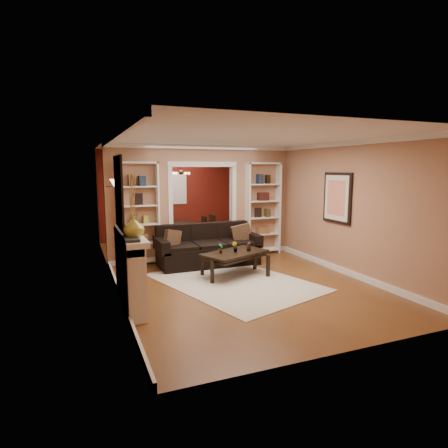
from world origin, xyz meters
name	(u,v)px	position (x,y,z in m)	size (l,w,h in m)	color
floor	(220,269)	(0.00, 0.00, 0.00)	(8.00, 8.00, 0.00)	brown
ceiling	(220,142)	(0.00, 0.00, 2.70)	(8.00, 8.00, 0.00)	white
wall_back	(174,195)	(0.00, 4.00, 1.35)	(8.00, 8.00, 0.00)	#AA7959
wall_front	(349,241)	(0.00, -4.00, 1.35)	(8.00, 8.00, 0.00)	#AA7959
wall_left	(110,211)	(-2.25, 0.00, 1.35)	(8.00, 8.00, 0.00)	#AA7959
wall_right	(310,203)	(2.25, 0.00, 1.35)	(8.00, 8.00, 0.00)	#AA7959
partition_wall	(202,202)	(0.00, 1.20, 1.35)	(4.50, 0.15, 2.70)	#AA7959
red_back_panel	(174,196)	(0.00, 3.97, 1.32)	(4.44, 0.04, 2.64)	maroon
dining_window	(174,188)	(0.00, 3.93, 1.55)	(0.78, 0.03, 0.98)	#8CA5CC
area_rug	(234,282)	(-0.10, -0.98, 0.01)	(2.22, 3.11, 0.01)	beige
sofa	(208,245)	(-0.12, 0.45, 0.45)	(2.31, 1.00, 0.90)	black
pillow_left	(172,240)	(-0.94, 0.43, 0.64)	(0.39, 0.11, 0.39)	brown
pillow_right	(242,234)	(0.69, 0.43, 0.66)	(0.43, 0.12, 0.43)	brown
coffee_table	(235,264)	(0.08, -0.61, 0.25)	(1.31, 0.71, 0.50)	black
plant_left	(221,248)	(-0.23, -0.61, 0.60)	(0.11, 0.07, 0.20)	#336626
plant_center	(235,247)	(0.08, -0.61, 0.60)	(0.11, 0.09, 0.21)	#336626
plant_right	(249,246)	(0.38, -0.61, 0.59)	(0.10, 0.10, 0.18)	#336626
bookshelf_left	(139,214)	(-1.55, 1.03, 1.15)	(0.90, 0.30, 2.30)	white
bookshelf_right	(263,209)	(1.55, 1.03, 1.15)	(0.90, 0.30, 2.30)	white
fireplace	(131,270)	(-2.09, -1.50, 0.58)	(0.32, 1.70, 1.16)	white
vase	(133,227)	(-2.09, -1.93, 1.32)	(0.31, 0.31, 0.32)	#A7A736
mirror	(119,192)	(-2.23, -1.50, 1.80)	(0.03, 0.95, 1.10)	silver
wall_sconce	(111,185)	(-2.15, 0.55, 1.83)	(0.18, 0.18, 0.22)	#FFE0A5
framed_art	(337,198)	(2.21, -1.00, 1.55)	(0.04, 0.85, 1.05)	black
dining_table	(182,235)	(-0.09, 2.75, 0.31)	(0.97, 1.74, 0.61)	black
dining_chair_nw	(165,233)	(-0.64, 2.45, 0.43)	(0.43, 0.43, 0.86)	black
dining_chair_ne	(204,230)	(0.46, 2.45, 0.45)	(0.45, 0.45, 0.91)	black
dining_chair_sw	(160,231)	(-0.64, 3.05, 0.41)	(0.40, 0.40, 0.81)	black
dining_chair_se	(197,229)	(0.46, 3.05, 0.39)	(0.39, 0.39, 0.79)	black
chandelier	(185,173)	(0.00, 2.70, 2.02)	(0.50, 0.50, 0.30)	#312616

